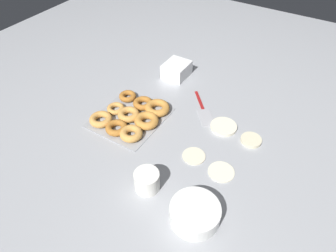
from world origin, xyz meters
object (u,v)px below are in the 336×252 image
(pancake_3, at_px, (194,156))
(pancake_1, at_px, (251,140))
(container_stack, at_px, (177,70))
(batter_bowl, at_px, (195,213))
(donut_tray, at_px, (132,116))
(spatula, at_px, (205,113))
(paper_cup, at_px, (147,181))
(pancake_2, at_px, (224,127))
(pancake_0, at_px, (221,171))

(pancake_3, bearing_deg, pancake_1, 140.70)
(pancake_3, height_order, container_stack, container_stack)
(batter_bowl, bearing_deg, donut_tray, -121.70)
(spatula, bearing_deg, pancake_1, 35.74)
(pancake_1, height_order, pancake_3, pancake_1)
(donut_tray, relative_size, paper_cup, 3.49)
(pancake_3, relative_size, batter_bowl, 0.55)
(pancake_2, xyz_separation_m, pancake_3, (0.21, -0.03, -0.00))
(pancake_1, relative_size, pancake_3, 0.94)
(paper_cup, xyz_separation_m, spatula, (-0.47, -0.00, -0.04))
(pancake_0, height_order, donut_tray, donut_tray)
(container_stack, bearing_deg, donut_tray, 1.02)
(pancake_2, bearing_deg, pancake_0, 22.11)
(batter_bowl, bearing_deg, pancake_2, -168.01)
(pancake_2, bearing_deg, batter_bowl, 11.99)
(pancake_0, xyz_separation_m, container_stack, (-0.46, -0.47, 0.03))
(paper_cup, bearing_deg, pancake_0, 135.38)
(pancake_0, bearing_deg, pancake_1, 169.99)
(container_stack, height_order, paper_cup, paper_cup)
(donut_tray, bearing_deg, pancake_2, 113.37)
(pancake_1, distance_m, pancake_2, 0.13)
(donut_tray, bearing_deg, pancake_3, 81.27)
(pancake_0, xyz_separation_m, batter_bowl, (0.22, 0.00, 0.03))
(batter_bowl, distance_m, spatula, 0.53)
(pancake_3, bearing_deg, container_stack, -142.48)
(pancake_3, distance_m, donut_tray, 0.34)
(spatula, bearing_deg, container_stack, -167.95)
(pancake_2, height_order, container_stack, container_stack)
(batter_bowl, distance_m, container_stack, 0.83)
(pancake_3, distance_m, container_stack, 0.57)
(pancake_2, bearing_deg, paper_cup, -13.95)
(pancake_3, relative_size, paper_cup, 1.02)
(donut_tray, bearing_deg, pancake_1, 106.27)
(pancake_2, height_order, batter_bowl, batter_bowl)
(pancake_3, xyz_separation_m, paper_cup, (0.21, -0.07, 0.03))
(pancake_3, bearing_deg, donut_tray, -98.73)
(pancake_1, xyz_separation_m, paper_cup, (0.41, -0.23, 0.03))
(spatula, bearing_deg, pancake_3, -24.13)
(batter_bowl, relative_size, paper_cup, 1.84)
(container_stack, bearing_deg, paper_cup, 22.19)
(pancake_3, bearing_deg, pancake_0, 83.26)
(batter_bowl, xyz_separation_m, spatula, (-0.49, -0.21, -0.03))
(pancake_2, relative_size, container_stack, 0.86)
(donut_tray, bearing_deg, spatula, 127.72)
(pancake_3, bearing_deg, spatula, -162.67)
(pancake_0, relative_size, batter_bowl, 0.60)
(pancake_0, relative_size, spatula, 0.47)
(pancake_2, xyz_separation_m, paper_cup, (0.43, -0.11, 0.03))
(pancake_0, xyz_separation_m, paper_cup, (0.20, -0.20, 0.03))
(pancake_0, bearing_deg, batter_bowl, 0.77)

